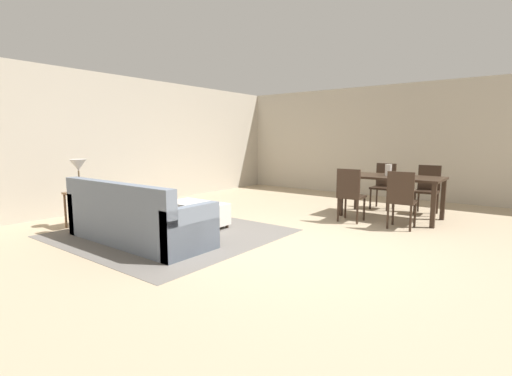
# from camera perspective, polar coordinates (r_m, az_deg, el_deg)

# --- Properties ---
(ground_plane) EXTENTS (10.80, 10.80, 0.00)m
(ground_plane) POSITION_cam_1_polar(r_m,az_deg,el_deg) (5.03, 6.59, -8.87)
(ground_plane) COLOR tan
(wall_back) EXTENTS (9.00, 0.12, 2.70)m
(wall_back) POSITION_cam_1_polar(r_m,az_deg,el_deg) (9.48, 22.53, 6.63)
(wall_back) COLOR #BCB2A0
(wall_back) RESTS_ON ground_plane
(wall_left) EXTENTS (0.12, 11.00, 2.70)m
(wall_left) POSITION_cam_1_polar(r_m,az_deg,el_deg) (8.37, -18.97, 6.73)
(wall_left) COLOR #BCB2A0
(wall_left) RESTS_ON ground_plane
(area_rug) EXTENTS (3.00, 2.80, 0.01)m
(area_rug) POSITION_cam_1_polar(r_m,az_deg,el_deg) (5.79, -13.09, -6.77)
(area_rug) COLOR slate
(area_rug) RESTS_ON ground_plane
(couch) EXTENTS (2.27, 0.85, 0.86)m
(couch) POSITION_cam_1_polar(r_m,az_deg,el_deg) (5.39, -18.06, -4.84)
(couch) COLOR slate
(couch) RESTS_ON ground_plane
(ottoman_table) EXTENTS (1.01, 0.57, 0.40)m
(ottoman_table) POSITION_cam_1_polar(r_m,az_deg,el_deg) (6.08, -9.21, -3.81)
(ottoman_table) COLOR silver
(ottoman_table) RESTS_ON ground_plane
(side_table) EXTENTS (0.40, 0.40, 0.57)m
(side_table) POSITION_cam_1_polar(r_m,az_deg,el_deg) (6.57, -25.46, -1.62)
(side_table) COLOR brown
(side_table) RESTS_ON ground_plane
(table_lamp) EXTENTS (0.26, 0.26, 0.53)m
(table_lamp) POSITION_cam_1_polar(r_m,az_deg,el_deg) (6.51, -25.73, 3.01)
(table_lamp) COLOR brown
(table_lamp) RESTS_ON side_table
(dining_table) EXTENTS (1.70, 0.87, 0.76)m
(dining_table) POSITION_cam_1_polar(r_m,az_deg,el_deg) (7.05, 20.17, 1.00)
(dining_table) COLOR #332319
(dining_table) RESTS_ON ground_plane
(dining_chair_near_left) EXTENTS (0.42, 0.42, 0.92)m
(dining_chair_near_left) POSITION_cam_1_polar(r_m,az_deg,el_deg) (6.49, 14.30, -0.61)
(dining_chair_near_left) COLOR #332319
(dining_chair_near_left) RESTS_ON ground_plane
(dining_chair_near_right) EXTENTS (0.43, 0.43, 0.92)m
(dining_chair_near_right) POSITION_cam_1_polar(r_m,az_deg,el_deg) (6.22, 21.51, -1.26)
(dining_chair_near_right) COLOR #332319
(dining_chair_near_right) RESTS_ON ground_plane
(dining_chair_far_left) EXTENTS (0.41, 0.41, 0.92)m
(dining_chair_far_left) POSITION_cam_1_polar(r_m,az_deg,el_deg) (7.98, 19.14, 0.71)
(dining_chair_far_left) COLOR #332319
(dining_chair_far_left) RESTS_ON ground_plane
(dining_chair_far_right) EXTENTS (0.42, 0.42, 0.92)m
(dining_chair_far_right) POSITION_cam_1_polar(r_m,az_deg,el_deg) (7.73, 24.99, 0.21)
(dining_chair_far_right) COLOR #332319
(dining_chair_far_right) RESTS_ON ground_plane
(vase_centerpiece) EXTENTS (0.11, 0.11, 0.21)m
(vase_centerpiece) POSITION_cam_1_polar(r_m,az_deg,el_deg) (7.03, 19.75, 2.62)
(vase_centerpiece) COLOR silver
(vase_centerpiece) RESTS_ON dining_table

